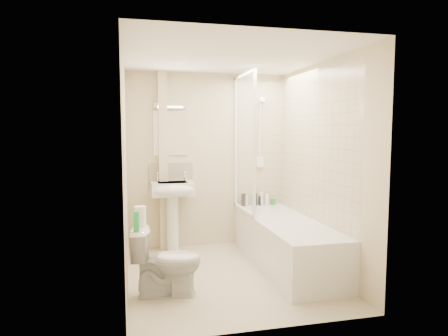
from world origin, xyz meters
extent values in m
plane|color=beige|center=(0.00, 0.00, 0.00)|extent=(2.50, 2.50, 0.00)
cube|color=beige|center=(0.00, 1.25, 1.20)|extent=(2.20, 0.02, 2.40)
cube|color=beige|center=(-1.10, 0.00, 1.20)|extent=(0.02, 2.50, 2.40)
cube|color=beige|center=(1.10, 0.00, 1.20)|extent=(0.02, 2.50, 2.40)
cube|color=white|center=(0.00, 0.00, 2.40)|extent=(2.20, 2.50, 0.02)
cube|color=beige|center=(0.75, 1.24, 1.42)|extent=(0.70, 0.01, 1.75)
cube|color=beige|center=(1.09, 0.20, 1.42)|extent=(0.01, 2.10, 1.75)
cube|color=beige|center=(-0.62, 1.19, 1.20)|extent=(0.12, 0.12, 2.40)
cube|color=beige|center=(-0.52, 1.24, 1.03)|extent=(0.60, 0.02, 0.30)
cube|color=white|center=(-0.52, 1.24, 1.58)|extent=(0.46, 0.01, 0.60)
cube|color=silver|center=(-0.52, 1.22, 1.95)|extent=(0.42, 0.07, 0.07)
cube|color=white|center=(0.75, 0.20, 0.28)|extent=(0.70, 2.10, 0.55)
cube|color=white|center=(0.75, 0.20, 0.49)|extent=(0.56, 1.96, 0.05)
cube|color=white|center=(0.40, 0.80, 1.45)|extent=(0.01, 0.90, 1.80)
cube|color=white|center=(0.40, 1.23, 1.45)|extent=(0.04, 0.04, 1.80)
cube|color=white|center=(0.40, 0.35, 1.45)|extent=(0.04, 0.04, 1.80)
cube|color=white|center=(0.40, 0.80, 2.33)|extent=(0.04, 0.90, 0.04)
cube|color=white|center=(0.40, 0.80, 0.57)|extent=(0.04, 0.90, 0.03)
cylinder|color=white|center=(0.75, 1.22, 1.55)|extent=(0.02, 0.02, 0.90)
cylinder|color=white|center=(0.75, 1.22, 1.10)|extent=(0.05, 0.05, 0.02)
cylinder|color=white|center=(0.75, 1.22, 2.00)|extent=(0.05, 0.05, 0.02)
cylinder|color=white|center=(0.75, 1.15, 2.03)|extent=(0.08, 0.11, 0.11)
cube|color=white|center=(0.75, 1.21, 1.17)|extent=(0.10, 0.05, 0.14)
cylinder|color=white|center=(0.73, 1.19, 1.60)|extent=(0.01, 0.13, 0.84)
cylinder|color=white|center=(-0.52, 1.08, 0.37)|extent=(0.16, 0.16, 0.74)
cube|color=white|center=(-0.52, 1.05, 0.85)|extent=(0.55, 0.43, 0.17)
ellipsoid|color=white|center=(-0.52, 0.88, 0.85)|extent=(0.55, 0.23, 0.17)
cube|color=silver|center=(-0.52, 1.05, 0.91)|extent=(0.38, 0.28, 0.04)
cylinder|color=white|center=(-0.70, 1.16, 0.99)|extent=(0.03, 0.03, 0.10)
cylinder|color=white|center=(-0.34, 1.16, 0.99)|extent=(0.03, 0.03, 0.10)
sphere|color=white|center=(-0.70, 1.16, 1.05)|extent=(0.04, 0.04, 0.04)
sphere|color=white|center=(-0.34, 1.16, 1.05)|extent=(0.04, 0.04, 0.04)
cylinder|color=black|center=(0.50, 1.16, 0.64)|extent=(0.06, 0.06, 0.18)
cylinder|color=silver|center=(0.54, 1.16, 0.63)|extent=(0.06, 0.06, 0.16)
cylinder|color=black|center=(0.66, 1.16, 0.64)|extent=(0.06, 0.06, 0.17)
cylinder|color=#121D52|center=(0.75, 1.16, 0.62)|extent=(0.06, 0.06, 0.13)
cylinder|color=beige|center=(0.76, 1.16, 0.64)|extent=(0.06, 0.06, 0.19)
cylinder|color=white|center=(0.85, 1.16, 0.63)|extent=(0.05, 0.05, 0.15)
cylinder|color=green|center=(0.94, 1.16, 0.59)|extent=(0.07, 0.07, 0.08)
imported|color=white|center=(-0.72, -0.37, 0.34)|extent=(0.55, 0.76, 0.68)
cylinder|color=white|center=(-0.97, -0.26, 0.73)|extent=(0.12, 0.12, 0.10)
cylinder|color=white|center=(-0.97, -0.27, 0.83)|extent=(0.12, 0.12, 0.10)
cylinder|color=green|center=(-1.00, -0.46, 0.77)|extent=(0.05, 0.05, 0.19)
camera|label=1|loc=(-1.03, -4.21, 1.62)|focal=32.00mm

